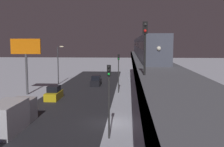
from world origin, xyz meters
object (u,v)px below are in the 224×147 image
Objects in this scene: traffic_light_near at (109,91)px; commercial_billboard at (26,52)px; traffic_light_mid at (119,68)px; rail_signal at (145,39)px; sedan_yellow at (54,94)px; box_truck at (12,115)px; sedan_black at (96,81)px; subway_train at (144,46)px.

commercial_billboard is (14.59, -18.66, 2.63)m from traffic_light_near.
traffic_light_mid is at bearing -171.09° from commercial_billboard.
rail_signal is 0.62× the size of traffic_light_mid.
sedan_yellow is 0.56× the size of box_truck.
sedan_yellow is 11.35m from traffic_light_mid.
rail_signal is at bearing -76.05° from sedan_black.
traffic_light_near is (-9.50, 1.92, 2.85)m from box_truck.
traffic_light_mid is at bearing -90.00° from traffic_light_near.
traffic_light_near is (2.86, -2.08, -4.35)m from rail_signal.
sedan_black is at bearing -100.29° from box_truck.
sedan_black is 9.41m from traffic_light_mid.
sedan_black is (7.56, -30.44, -7.76)m from rail_signal.
sedan_yellow is 0.65× the size of traffic_light_mid.
traffic_light_near is at bearing 128.02° from commercial_billboard.
subway_train is 34.76m from rail_signal.
commercial_billboard is at bearing -49.92° from rail_signal.
traffic_light_near reaches higher than box_truck.
sedan_yellow is at bearing -58.86° from traffic_light_near.
sedan_black is at bearing 24.41° from subway_train.
commercial_billboard reaches higher than box_truck.
rail_signal is at bearing 124.83° from sedan_yellow.
sedan_yellow is at bearing -109.54° from sedan_black.
traffic_light_mid is at bearing -116.53° from box_truck.
sedan_yellow is at bearing -55.17° from rail_signal.
rail_signal is 5.61m from traffic_light_near.
sedan_black is at bearing -109.54° from sedan_yellow.
rail_signal is 23.61m from traffic_light_mid.
rail_signal reaches higher than sedan_yellow.
rail_signal reaches higher than traffic_light_near.
traffic_light_near is at bearing 90.00° from traffic_light_mid.
subway_train is 13.87× the size of rail_signal.
box_truck is (0.20, 13.48, 0.55)m from sedan_yellow.
sedan_black and sedan_yellow have the same top height.
commercial_billboard is (5.29, -3.27, 6.03)m from sedan_yellow.
commercial_billboard is at bearing -51.98° from traffic_light_near.
rail_signal reaches higher than commercial_billboard.
sedan_yellow is at bearing 148.31° from commercial_billboard.
traffic_light_mid is at bearing -82.92° from rail_signal.
traffic_light_near reaches higher than sedan_yellow.
subway_train is at bearing -98.19° from traffic_light_near.
sedan_yellow is 8.66m from commercial_billboard.
traffic_light_mid is (2.86, -23.03, -4.35)m from rail_signal.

